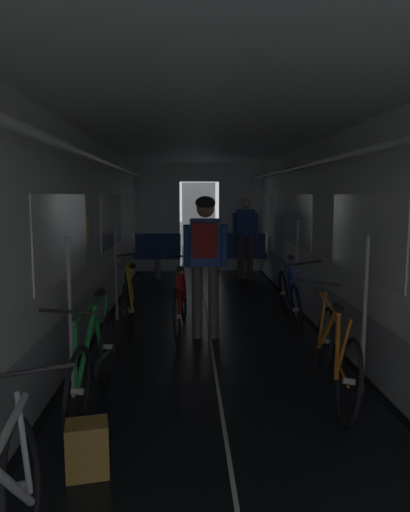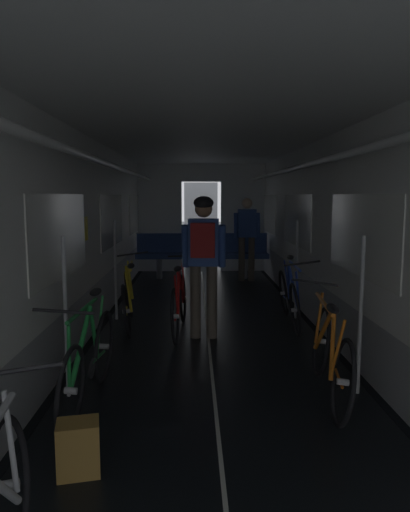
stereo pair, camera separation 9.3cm
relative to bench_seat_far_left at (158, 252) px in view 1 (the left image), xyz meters
The scene contains 11 objects.
train_car_shell 4.70m from the bench_seat_far_left, 78.60° to the right, with size 3.14×12.34×2.57m.
bench_seat_far_left is the anchor object (origin of this frame).
bench_seat_far_right 1.80m from the bench_seat_far_left, ahead, with size 0.98×0.51×0.95m.
bicycle_yellow 3.77m from the bench_seat_far_left, 92.27° to the right, with size 0.44×1.69×0.95m.
bicycle_orange 6.33m from the bench_seat_far_left, 72.52° to the right, with size 0.44×1.69×0.95m.
bicycle_green 6.14m from the bench_seat_far_left, 91.33° to the right, with size 0.44×1.69×0.94m.
bicycle_blue 4.24m from the bench_seat_far_left, 61.65° to the right, with size 0.44×1.69×0.95m.
person_cyclist_aisle 4.41m from the bench_seat_far_left, 78.89° to the right, with size 0.54×0.41×1.73m.
bicycle_red_in_aisle 4.08m from the bench_seat_far_left, 82.36° to the right, with size 0.44×1.69×0.94m.
person_standing_near_bench 1.89m from the bench_seat_far_left, 11.79° to the right, with size 0.53×0.23×1.69m.
backpack_on_floor 7.16m from the bench_seat_far_left, 89.98° to the right, with size 0.26×0.20×0.34m, color olive.
Camera 1 is at (-0.27, -1.89, 1.74)m, focal length 33.43 mm.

